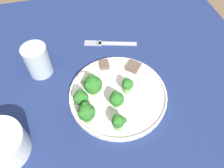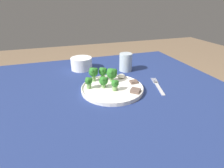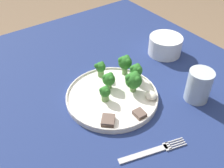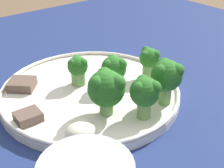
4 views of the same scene
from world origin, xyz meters
TOP-DOWN VIEW (x-y plane):
  - table at (0.00, 0.00)m, footprint 1.14×1.00m
  - dinner_plate at (0.01, -0.01)m, footprint 0.28×0.28m
  - broccoli_floret_near_rim_left at (0.02, -0.04)m, footprint 0.03×0.03m
  - broccoli_floret_center_left at (-0.00, 0.09)m, footprint 0.04×0.04m
  - broccoli_floret_back_left at (-0.05, 0.08)m, footprint 0.05×0.04m
  - broccoli_floret_front_left at (-0.09, 0.01)m, footprint 0.03×0.03m
  - broccoli_floret_center_back at (-0.02, 0.00)m, footprint 0.04×0.04m
  - broccoli_floret_mid_cluster at (0.03, 0.05)m, footprint 0.05×0.05m
  - meat_slice_front_slice at (0.10, -0.08)m, footprint 0.05×0.05m
  - meat_slice_middle_slice at (0.13, 0.00)m, footprint 0.03×0.03m
  - sauce_dollop at (0.09, 0.07)m, footprint 0.04×0.03m

SIDE VIEW (x-z plane):
  - table at x=0.00m, z-range 0.26..0.99m
  - dinner_plate at x=0.01m, z-range 0.72..0.74m
  - meat_slice_middle_slice at x=0.13m, z-range 0.74..0.75m
  - meat_slice_front_slice at x=0.10m, z-range 0.74..0.75m
  - sauce_dollop at x=0.09m, z-range 0.74..0.76m
  - broccoli_floret_near_rim_left at x=0.02m, z-range 0.74..0.79m
  - broccoli_floret_center_back at x=-0.02m, z-range 0.74..0.79m
  - broccoli_floret_front_left at x=-0.09m, z-range 0.74..0.79m
  - broccoli_floret_center_left at x=0.00m, z-range 0.74..0.80m
  - broccoli_floret_mid_cluster at x=0.03m, z-range 0.74..0.81m
  - broccoli_floret_back_left at x=-0.05m, z-range 0.75..0.81m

